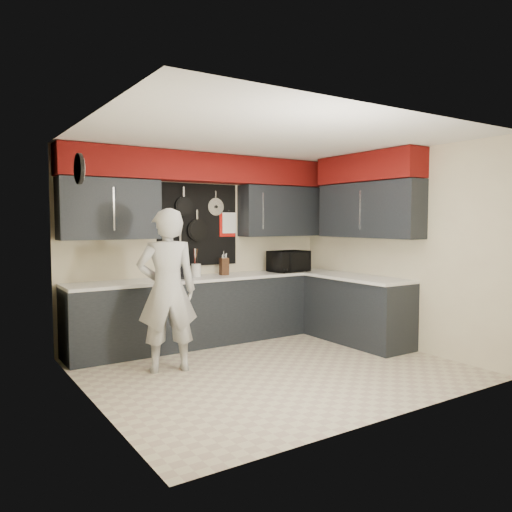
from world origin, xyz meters
TOP-DOWN VIEW (x-y plane):
  - ground at (0.00, 0.00)m, footprint 4.00×4.00m
  - back_wall_assembly at (0.01, 1.60)m, footprint 4.00×0.36m
  - right_wall_assembly at (1.85, 0.26)m, footprint 0.36×3.50m
  - left_wall_assembly at (-1.99, 0.02)m, footprint 0.05×3.50m
  - base_cabinets at (0.49, 1.13)m, footprint 3.95×2.20m
  - microwave at (1.27, 1.36)m, footprint 0.60×0.44m
  - knife_block at (0.24, 1.49)m, footprint 0.12×0.12m
  - utensil_crock at (-0.18, 1.53)m, footprint 0.14×0.14m
  - coffee_maker at (-0.48, 1.41)m, footprint 0.20×0.23m
  - person at (-1.02, 0.55)m, footprint 0.75×0.59m

SIDE VIEW (x-z plane):
  - ground at x=0.00m, z-range 0.00..0.00m
  - base_cabinets at x=0.49m, z-range 0.00..0.92m
  - person at x=-1.02m, z-range 0.00..1.82m
  - utensil_crock at x=-0.18m, z-range 0.92..1.09m
  - knife_block at x=0.24m, z-range 0.92..1.16m
  - microwave at x=1.27m, z-range 0.92..1.23m
  - coffee_maker at x=-0.48m, z-range 0.93..1.23m
  - left_wall_assembly at x=-1.99m, z-range 0.03..2.63m
  - right_wall_assembly at x=1.85m, z-range 0.64..3.24m
  - back_wall_assembly at x=0.01m, z-range 0.71..3.31m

